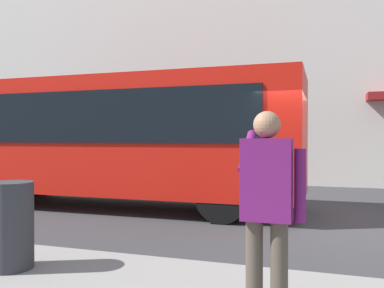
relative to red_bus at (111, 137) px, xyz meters
The scene contains 5 objects.
ground_plane 5.20m from the red_bus, behind, with size 60.00×60.00×0.00m, color #38383A.
building_facade_far 9.08m from the red_bus, 127.89° to the right, with size 28.00×1.55×12.00m.
red_bus is the anchor object (origin of this frame).
pedestrian_photographer 7.00m from the red_bus, 129.71° to the left, with size 0.53×0.52×1.70m.
rubbish_bin 5.26m from the red_bus, 106.94° to the left, with size 0.50×0.50×0.99m, color #333338.
Camera 1 is at (0.01, 8.16, 1.62)m, focal length 37.81 mm.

